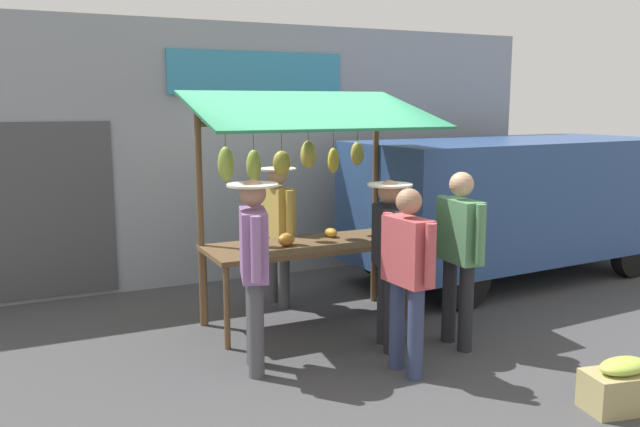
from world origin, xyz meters
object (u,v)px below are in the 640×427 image
object	(u,v)px
shopper_in_grey_tee	(407,268)
parked_van	(501,197)
market_stall	(306,180)
vendor_with_sunhat	(278,223)
shopper_with_ponytail	(389,250)
shopper_in_striped_shirt	(459,246)
produce_crate_near	(622,386)
shopper_with_shopping_bag	(254,259)

from	to	relation	value
shopper_in_grey_tee	parked_van	xyz separation A→B (m)	(-2.91, -2.21, 0.16)
market_stall	shopper_in_grey_tee	world-z (taller)	market_stall
vendor_with_sunhat	shopper_with_ponytail	bearing A→B (deg)	10.27
shopper_in_striped_shirt	produce_crate_near	distance (m)	1.90
shopper_in_striped_shirt	parked_van	distance (m)	2.80
shopper_with_shopping_bag	parked_van	world-z (taller)	parked_van
vendor_with_sunhat	shopper_with_ponytail	size ratio (longest dim) A/B	1.00
vendor_with_sunhat	shopper_in_striped_shirt	xyz separation A→B (m)	(-1.06, 2.03, 0.03)
shopper_with_shopping_bag	produce_crate_near	xyz separation A→B (m)	(-2.31, 1.96, -0.84)
vendor_with_sunhat	produce_crate_near	bearing A→B (deg)	17.28
market_stall	shopper_with_ponytail	size ratio (longest dim) A/B	1.51
shopper_with_shopping_bag	shopper_in_grey_tee	bearing A→B (deg)	-102.03
market_stall	shopper_in_striped_shirt	size ratio (longest dim) A/B	1.45
market_stall	vendor_with_sunhat	size ratio (longest dim) A/B	1.51
parked_van	produce_crate_near	world-z (taller)	parked_van
vendor_with_sunhat	shopper_with_shopping_bag	world-z (taller)	shopper_with_shopping_bag
market_stall	produce_crate_near	xyz separation A→B (m)	(-1.34, 3.00, -1.37)
vendor_with_sunhat	shopper_in_grey_tee	size ratio (longest dim) A/B	1.00
shopper_in_striped_shirt	shopper_with_shopping_bag	xyz separation A→B (m)	(2.00, -0.27, 0.02)
market_stall	shopper_in_striped_shirt	xyz separation A→B (m)	(-1.03, 1.32, -0.55)
vendor_with_sunhat	parked_van	distance (m)	3.16
shopper_with_shopping_bag	produce_crate_near	distance (m)	3.14
shopper_in_grey_tee	shopper_with_ponytail	distance (m)	0.63
shopper_in_striped_shirt	parked_van	size ratio (longest dim) A/B	0.38
shopper_in_grey_tee	shopper_in_striped_shirt	xyz separation A→B (m)	(-0.82, -0.35, 0.05)
vendor_with_sunhat	shopper_in_striped_shirt	size ratio (longest dim) A/B	0.96
parked_van	shopper_in_striped_shirt	bearing A→B (deg)	37.85
shopper_in_grey_tee	produce_crate_near	world-z (taller)	shopper_in_grey_tee
vendor_with_sunhat	shopper_in_grey_tee	distance (m)	2.39
shopper_in_striped_shirt	shopper_with_ponytail	world-z (taller)	shopper_in_striped_shirt
shopper_in_grey_tee	vendor_with_sunhat	bearing A→B (deg)	2.20
shopper_with_shopping_bag	produce_crate_near	bearing A→B (deg)	-114.22
parked_van	shopper_in_grey_tee	bearing A→B (deg)	33.48
shopper_in_grey_tee	shopper_with_ponytail	size ratio (longest dim) A/B	1.00
shopper_with_ponytail	produce_crate_near	world-z (taller)	shopper_with_ponytail
shopper_with_ponytail	vendor_with_sunhat	bearing A→B (deg)	29.38
market_stall	vendor_with_sunhat	xyz separation A→B (m)	(0.03, -0.71, -0.58)
produce_crate_near	vendor_with_sunhat	bearing A→B (deg)	-69.66
shopper_with_shopping_bag	parked_van	size ratio (longest dim) A/B	0.38
vendor_with_sunhat	shopper_with_shopping_bag	xyz separation A→B (m)	(0.94, 1.75, 0.04)
parked_van	shopper_with_ponytail	bearing A→B (deg)	26.70
shopper_with_ponytail	shopper_with_shopping_bag	distance (m)	1.36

